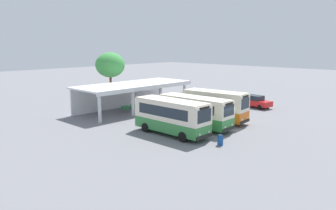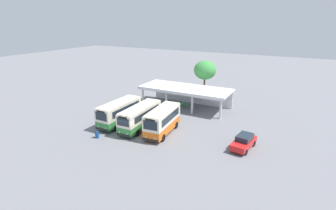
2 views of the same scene
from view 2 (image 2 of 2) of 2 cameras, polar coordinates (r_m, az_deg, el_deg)
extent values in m
plane|color=slate|center=(33.50, -8.39, -7.03)|extent=(180.00, 180.00, 0.00)
cylinder|color=black|center=(35.46, -11.47, -4.94)|extent=(0.22, 0.90, 0.90)
cylinder|color=black|center=(36.81, -14.11, -4.25)|extent=(0.22, 0.90, 0.90)
cylinder|color=black|center=(38.88, -7.09, -2.57)|extent=(0.22, 0.90, 0.90)
cylinder|color=black|center=(40.12, -9.65, -2.03)|extent=(0.22, 0.90, 0.90)
cube|color=#337F3D|center=(37.61, -10.54, -2.75)|extent=(2.30, 7.58, 1.04)
cube|color=beige|center=(37.14, -10.67, -0.77)|extent=(2.30, 7.58, 1.72)
cube|color=beige|center=(36.85, -10.75, 0.58)|extent=(2.23, 7.35, 0.12)
cube|color=black|center=(35.11, -14.39, -5.28)|extent=(2.17, 0.10, 0.28)
cube|color=#1E2833|center=(34.47, -14.57, -2.49)|extent=(1.88, 0.05, 1.12)
cube|color=black|center=(34.23, -14.67, -1.42)|extent=(1.37, 0.05, 0.24)
cube|color=#1E2833|center=(36.52, -9.18, -0.93)|extent=(0.05, 6.06, 0.94)
cube|color=#1E2833|center=(37.89, -11.92, -0.38)|extent=(0.05, 6.06, 0.94)
sphere|color=#EAEACC|center=(34.59, -13.64, -5.02)|extent=(0.20, 0.20, 0.20)
sphere|color=#EAEACC|center=(35.40, -15.17, -4.60)|extent=(0.20, 0.20, 0.20)
cylinder|color=black|center=(33.46, -6.80, -6.15)|extent=(0.25, 0.91, 0.90)
cylinder|color=black|center=(34.57, -9.73, -5.45)|extent=(0.25, 0.91, 0.90)
cylinder|color=black|center=(37.29, -2.69, -3.38)|extent=(0.25, 0.91, 0.90)
cylinder|color=black|center=(38.29, -5.44, -2.85)|extent=(0.25, 0.91, 0.90)
cube|color=#337F3D|center=(35.68, -6.10, -3.71)|extent=(2.43, 7.95, 1.05)
cube|color=beige|center=(35.21, -6.17, -1.73)|extent=(2.43, 7.95, 1.57)
cube|color=beige|center=(34.93, -6.21, -0.43)|extent=(2.35, 7.71, 0.12)
cube|color=black|center=(32.85, -9.81, -6.64)|extent=(2.09, 0.16, 0.28)
cube|color=#1E2833|center=(32.19, -9.93, -3.79)|extent=(1.80, 0.10, 1.02)
cube|color=black|center=(31.97, -9.99, -2.76)|extent=(1.32, 0.09, 0.24)
cube|color=#1E2833|center=(34.73, -4.56, -1.88)|extent=(0.22, 6.31, 0.87)
cube|color=#1E2833|center=(35.84, -7.55, -1.33)|extent=(0.22, 6.31, 0.87)
sphere|color=#EAEACC|center=(32.40, -8.96, -6.35)|extent=(0.20, 0.20, 0.20)
sphere|color=#EAEACC|center=(33.07, -10.68, -5.93)|extent=(0.20, 0.20, 0.20)
cylinder|color=black|center=(31.95, -1.06, -7.24)|extent=(0.30, 0.92, 0.90)
cylinder|color=black|center=(32.81, -4.49, -6.59)|extent=(0.30, 0.92, 0.90)
cylinder|color=black|center=(35.62, 1.82, -4.45)|extent=(0.30, 0.92, 0.90)
cylinder|color=black|center=(36.39, -1.32, -3.93)|extent=(0.30, 0.92, 0.90)
cube|color=orange|center=(33.96, -1.21, -4.74)|extent=(2.84, 7.20, 1.10)
cube|color=beige|center=(33.43, -1.22, -2.50)|extent=(2.84, 7.20, 1.73)
cube|color=beige|center=(33.11, -1.23, -1.00)|extent=(2.76, 6.98, 0.12)
cube|color=black|center=(31.23, -3.91, -7.77)|extent=(2.13, 0.29, 0.28)
cube|color=#1E2833|center=(30.49, -3.95, -4.57)|extent=(1.83, 0.21, 1.13)
cube|color=black|center=(30.23, -3.98, -3.35)|extent=(1.34, 0.17, 0.24)
cube|color=#1E2833|center=(33.08, 0.60, -2.63)|extent=(0.53, 5.61, 0.95)
cube|color=#1E2833|center=(33.94, -2.86, -2.10)|extent=(0.53, 5.61, 0.95)
sphere|color=#EAEACC|center=(30.86, -2.89, -7.45)|extent=(0.20, 0.20, 0.20)
sphere|color=#EAEACC|center=(31.37, -4.92, -7.05)|extent=(0.20, 0.20, 0.20)
cylinder|color=black|center=(30.24, 16.86, -9.96)|extent=(0.27, 0.66, 0.64)
cylinder|color=black|center=(30.73, 13.94, -9.20)|extent=(0.27, 0.66, 0.64)
cylinder|color=black|center=(32.46, 18.50, -8.09)|extent=(0.27, 0.66, 0.64)
cylinder|color=black|center=(32.93, 15.76, -7.42)|extent=(0.27, 0.66, 0.64)
cube|color=red|center=(31.42, 16.34, -8.07)|extent=(2.36, 4.42, 0.70)
cube|color=#1E2833|center=(31.32, 16.59, -6.86)|extent=(1.80, 2.38, 0.60)
cylinder|color=silver|center=(45.05, -5.57, 1.97)|extent=(0.36, 0.36, 3.20)
cylinder|color=silver|center=(42.73, -0.38, 1.15)|extent=(0.36, 0.36, 3.20)
cylinder|color=silver|center=(40.82, 5.35, 0.23)|extent=(0.36, 0.36, 3.20)
cylinder|color=silver|center=(39.36, 11.58, -0.77)|extent=(0.36, 0.36, 3.20)
cube|color=white|center=(46.25, 5.23, 2.42)|extent=(14.72, 0.20, 3.20)
cube|color=white|center=(43.42, 3.89, 3.72)|extent=(15.22, 6.08, 0.20)
cube|color=white|center=(40.87, 2.14, 2.46)|extent=(15.22, 0.10, 0.28)
cylinder|color=slate|center=(44.49, 1.30, -0.01)|extent=(0.03, 0.03, 0.44)
cylinder|color=slate|center=(44.64, 0.89, 0.05)|extent=(0.03, 0.03, 0.44)
cylinder|color=slate|center=(44.80, 1.49, 0.11)|extent=(0.03, 0.03, 0.44)
cylinder|color=slate|center=(44.94, 1.08, 0.18)|extent=(0.03, 0.03, 0.44)
cube|color=#2D8C47|center=(44.64, 1.19, 0.38)|extent=(0.45, 0.45, 0.04)
cube|color=#2D8C47|center=(44.75, 1.30, 0.69)|extent=(0.44, 0.05, 0.40)
cylinder|color=slate|center=(44.23, 2.04, -0.14)|extent=(0.03, 0.03, 0.44)
cylinder|color=slate|center=(44.37, 1.63, -0.07)|extent=(0.03, 0.03, 0.44)
cylinder|color=slate|center=(44.53, 2.23, -0.01)|extent=(0.03, 0.03, 0.44)
cylinder|color=slate|center=(44.67, 1.82, 0.06)|extent=(0.03, 0.03, 0.44)
cube|color=#2D8C47|center=(44.37, 1.93, 0.26)|extent=(0.45, 0.45, 0.04)
cube|color=#2D8C47|center=(44.48, 2.04, 0.57)|extent=(0.44, 0.05, 0.40)
cylinder|color=slate|center=(43.96, 2.79, -0.26)|extent=(0.03, 0.03, 0.44)
cylinder|color=slate|center=(44.09, 2.37, -0.20)|extent=(0.03, 0.03, 0.44)
cylinder|color=slate|center=(44.26, 2.97, -0.13)|extent=(0.03, 0.03, 0.44)
cylinder|color=slate|center=(44.40, 2.55, -0.07)|extent=(0.03, 0.03, 0.44)
cube|color=#2D8C47|center=(44.10, 2.67, 0.13)|extent=(0.45, 0.45, 0.04)
cube|color=#2D8C47|center=(44.21, 2.78, 0.45)|extent=(0.44, 0.05, 0.40)
cylinder|color=slate|center=(43.64, 3.51, -0.42)|extent=(0.03, 0.03, 0.44)
cylinder|color=slate|center=(43.77, 3.08, -0.35)|extent=(0.03, 0.03, 0.44)
cylinder|color=slate|center=(43.95, 3.69, -0.28)|extent=(0.03, 0.03, 0.44)
cylinder|color=slate|center=(44.08, 3.27, -0.22)|extent=(0.03, 0.03, 0.44)
cube|color=#2D8C47|center=(43.79, 3.39, -0.02)|extent=(0.45, 0.45, 0.04)
cube|color=#2D8C47|center=(43.90, 3.50, 0.30)|extent=(0.44, 0.05, 0.40)
cylinder|color=slate|center=(43.41, 4.28, -0.54)|extent=(0.03, 0.03, 0.44)
cylinder|color=slate|center=(43.53, 3.85, -0.47)|extent=(0.03, 0.03, 0.44)
cylinder|color=slate|center=(43.72, 4.46, -0.41)|extent=(0.03, 0.03, 0.44)
cylinder|color=slate|center=(43.84, 4.03, -0.34)|extent=(0.03, 0.03, 0.44)
cube|color=#2D8C47|center=(43.55, 4.16, -0.14)|extent=(0.45, 0.45, 0.04)
cube|color=#2D8C47|center=(43.66, 4.27, 0.18)|extent=(0.44, 0.05, 0.40)
cylinder|color=brown|center=(48.91, 7.99, 3.64)|extent=(0.32, 0.32, 3.91)
ellipsoid|color=green|center=(48.15, 8.18, 7.65)|extent=(4.08, 4.08, 3.47)
cylinder|color=#19478C|center=(34.00, -15.41, -6.35)|extent=(0.48, 0.48, 0.85)
torus|color=black|center=(33.82, -15.47, -5.66)|extent=(0.49, 0.49, 0.06)
camera|label=1|loc=(44.84, -51.69, 3.65)|focal=34.62mm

